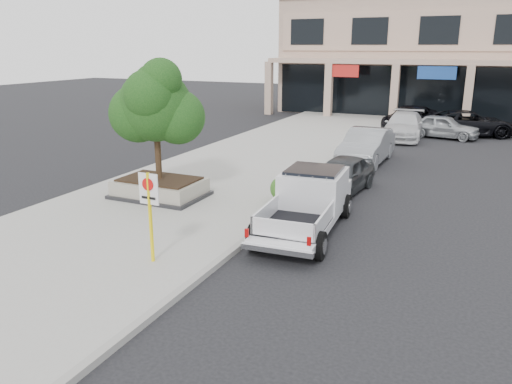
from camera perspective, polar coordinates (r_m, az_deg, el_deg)
ground at (r=12.80m, az=3.15°, el=-8.55°), size 120.00×120.00×0.00m
sidewalk at (r=20.13m, az=-5.15°, el=0.98°), size 8.00×52.00×0.15m
curb at (r=18.56m, az=5.52°, el=-0.36°), size 0.20×52.00×0.15m
planter at (r=18.30m, az=-10.93°, el=0.48°), size 3.20×2.20×0.68m
planter_tree at (r=17.78m, az=-10.79°, el=9.70°), size 2.90×2.55×4.00m
no_parking_sign at (r=12.49m, az=-12.06°, el=-1.50°), size 0.55×0.09×2.30m
hedge at (r=17.34m, az=3.40°, el=0.36°), size 1.10×0.99×0.93m
pickup_truck at (r=14.87m, az=5.62°, el=-1.40°), size 2.44×5.67×1.74m
curb_car_a at (r=19.18m, az=9.75°, el=1.94°), size 2.02×4.19×1.38m
curb_car_b at (r=24.30m, az=12.51°, el=5.12°), size 1.87×5.02×1.64m
curb_car_c at (r=31.59m, az=16.56°, el=7.27°), size 2.38×5.41×1.55m
curb_car_d at (r=34.93m, az=17.19°, el=8.05°), size 3.28×5.94×1.58m
lot_car_a at (r=32.50m, az=20.63°, el=7.02°), size 4.37×2.34×1.41m
lot_car_d at (r=33.92m, az=23.10°, el=7.25°), size 6.20×4.32×1.57m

